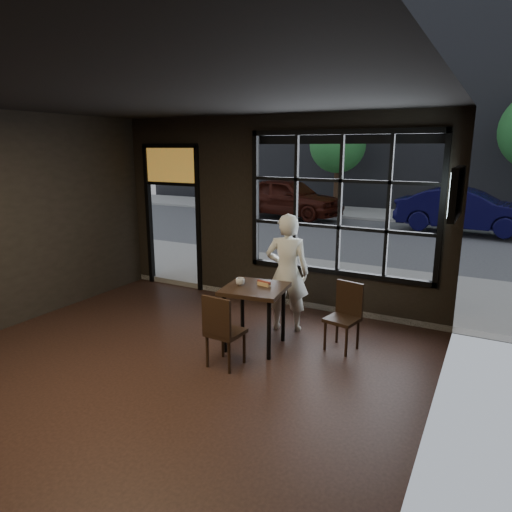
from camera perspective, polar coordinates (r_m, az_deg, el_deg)
The scene contains 17 objects.
floor at distance 5.52m, azimuth -15.20°, elevation -16.15°, with size 6.00×7.00×0.02m, color black.
ceiling at distance 4.85m, azimuth -17.65°, elevation 19.22°, with size 6.00×7.00×0.02m, color black.
wall_right at distance 3.61m, azimuth 20.49°, elevation -4.72°, with size 0.04×7.00×3.20m, color black.
window_frame at distance 7.31m, azimuth 10.45°, elevation 6.37°, with size 3.06×0.12×2.28m, color black.
stained_transom at distance 8.85m, azimuth -10.58°, elevation 11.12°, with size 1.20×0.06×0.70m, color orange.
street_asphalt at distance 27.76m, azimuth 21.09°, elevation 6.97°, with size 60.00×41.00×0.04m, color #545456.
building_across at distance 27.07m, azimuth 22.23°, elevation 22.77°, with size 28.00×12.00×15.00m, color #5B5956.
cafe_table at distance 6.25m, azimuth -0.15°, elevation -7.59°, with size 0.79×0.79×0.86m, color black.
chair_near at distance 5.73m, azimuth -3.83°, elevation -9.18°, with size 0.41×0.41×0.94m, color black.
chair_window at distance 6.26m, azimuth 10.74°, elevation -7.54°, with size 0.40×0.40×0.91m, color black.
man at distance 6.72m, azimuth 3.91°, elevation -2.10°, with size 0.64×0.42×1.75m, color white.
hotdog at distance 6.15m, azimuth 1.01°, elevation -3.46°, with size 0.20×0.08×0.06m, color tan, non-canonical shape.
cup at distance 6.17m, azimuth -1.98°, elevation -3.22°, with size 0.12×0.12×0.10m, color silver.
tv at distance 6.21m, azimuth 23.85°, elevation 7.27°, with size 0.12×1.08×0.63m, color black.
navy_car at distance 15.66m, azimuth 24.73°, elevation 5.25°, with size 1.43×4.10×1.35m, color black.
maroon_car at distance 17.49m, azimuth 4.08°, elevation 7.33°, with size 1.71×4.26×1.45m, color black.
tree_left at distance 19.59m, azimuth 10.16°, elevation 13.50°, with size 2.30×2.30×3.93m.
Camera 1 is at (3.40, -3.42, 2.67)m, focal length 32.00 mm.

